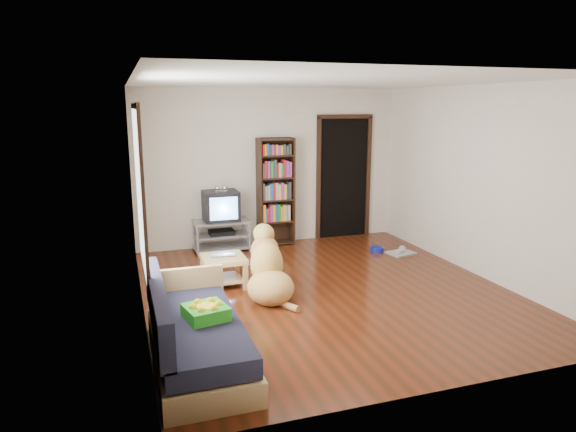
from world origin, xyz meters
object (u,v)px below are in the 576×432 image
object	(u,v)px
grey_rag	(401,253)
tv_stand	(222,234)
bookshelf	(276,186)
green_cushion	(206,312)
sofa	(193,337)
laptop	(224,256)
dog_bowl	(377,249)
coffee_table	(224,265)
crt_tv	(221,205)
dog	(268,271)

from	to	relation	value
grey_rag	tv_stand	distance (m)	2.91
tv_stand	bookshelf	xyz separation A→B (m)	(0.95, 0.09, 0.73)
green_cushion	tv_stand	world-z (taller)	green_cushion
sofa	laptop	bearing A→B (deg)	70.77
dog_bowl	grey_rag	xyz separation A→B (m)	(0.30, -0.25, -0.03)
laptop	grey_rag	xyz separation A→B (m)	(2.98, 0.59, -0.40)
tv_stand	coffee_table	size ratio (longest dim) A/B	1.64
green_cushion	laptop	bearing A→B (deg)	61.52
tv_stand	coffee_table	distance (m)	1.71
dog_bowl	bookshelf	bearing A→B (deg)	145.93
crt_tv	dog	world-z (taller)	crt_tv
dog	coffee_table	bearing A→B (deg)	128.17
coffee_table	bookshelf	bearing A→B (deg)	54.76
laptop	coffee_table	size ratio (longest dim) A/B	0.57
laptop	coffee_table	xyz separation A→B (m)	(-0.00, 0.03, -0.13)
sofa	green_cushion	bearing A→B (deg)	3.06
grey_rag	bookshelf	xyz separation A→B (m)	(-1.72, 1.21, 0.99)
laptop	crt_tv	world-z (taller)	crt_tv
green_cushion	grey_rag	bearing A→B (deg)	22.86
dog_bowl	grey_rag	world-z (taller)	dog_bowl
green_cushion	sofa	world-z (taller)	sofa
laptop	dog	distance (m)	0.70
coffee_table	dog_bowl	bearing A→B (deg)	16.91
dog_bowl	tv_stand	bearing A→B (deg)	159.90
tv_stand	crt_tv	distance (m)	0.47
grey_rag	sofa	xyz separation A→B (m)	(-3.65, -2.51, 0.25)
bookshelf	sofa	bearing A→B (deg)	-117.32
sofa	dog	bearing A→B (deg)	51.32
crt_tv	dog	size ratio (longest dim) A/B	0.52
bookshelf	sofa	distance (m)	4.26
bookshelf	dog	size ratio (longest dim) A/B	1.62
dog_bowl	coffee_table	distance (m)	2.81
dog_bowl	laptop	bearing A→B (deg)	-162.51
grey_rag	dog	bearing A→B (deg)	-156.07
crt_tv	dog	distance (m)	2.31
bookshelf	dog	bearing A→B (deg)	-109.18
dog_bowl	sofa	size ratio (longest dim) A/B	0.12
sofa	bookshelf	bearing A→B (deg)	62.68
laptop	bookshelf	size ratio (longest dim) A/B	0.17
coffee_table	laptop	bearing A→B (deg)	-90.00
green_cushion	crt_tv	bearing A→B (deg)	64.31
dog_bowl	coffee_table	bearing A→B (deg)	-163.09
dog	tv_stand	bearing A→B (deg)	93.49
dog_bowl	dog	world-z (taller)	dog
dog_bowl	bookshelf	distance (m)	1.97
tv_stand	dog	bearing A→B (deg)	-86.51
green_cushion	dog_bowl	bearing A→B (deg)	27.97
crt_tv	sofa	distance (m)	3.81
crt_tv	green_cushion	bearing A→B (deg)	-103.12
tv_stand	sofa	bearing A→B (deg)	-105.02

